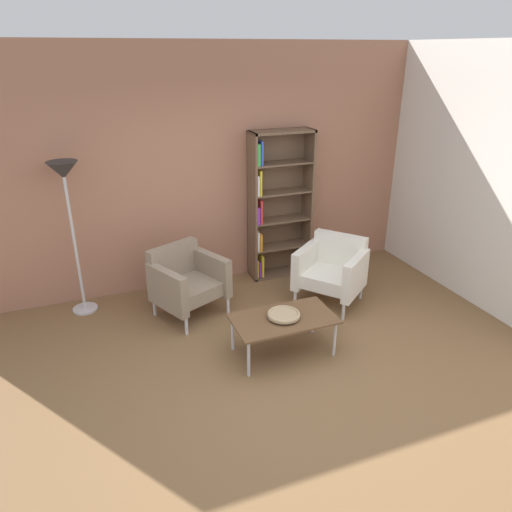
# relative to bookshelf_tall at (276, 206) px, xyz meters

# --- Properties ---
(ground_plane) EXTENTS (8.32, 8.32, 0.00)m
(ground_plane) POSITION_rel_bookshelf_tall_xyz_m (-0.93, -2.26, -0.95)
(ground_plane) COLOR brown
(brick_back_panel) EXTENTS (6.40, 0.12, 2.90)m
(brick_back_panel) POSITION_rel_bookshelf_tall_xyz_m (-0.93, 0.20, 0.50)
(brick_back_panel) COLOR #A87056
(brick_back_panel) RESTS_ON ground_plane
(plaster_right_partition) EXTENTS (0.12, 5.20, 2.90)m
(plaster_right_partition) POSITION_rel_bookshelf_tall_xyz_m (1.93, -1.66, 0.50)
(plaster_right_partition) COLOR silver
(plaster_right_partition) RESTS_ON ground_plane
(bookshelf_tall) EXTENTS (0.80, 0.30, 1.90)m
(bookshelf_tall) POSITION_rel_bookshelf_tall_xyz_m (0.00, 0.00, 0.00)
(bookshelf_tall) COLOR brown
(bookshelf_tall) RESTS_ON ground_plane
(coffee_table_low) EXTENTS (1.00, 0.56, 0.40)m
(coffee_table_low) POSITION_rel_bookshelf_tall_xyz_m (-0.66, -1.74, -0.58)
(coffee_table_low) COLOR brown
(coffee_table_low) RESTS_ON ground_plane
(decorative_bowl) EXTENTS (0.32, 0.32, 0.05)m
(decorative_bowl) POSITION_rel_bookshelf_tall_xyz_m (-0.66, -1.74, -0.51)
(decorative_bowl) COLOR tan
(decorative_bowl) RESTS_ON coffee_table_low
(armchair_by_bookshelf) EXTENTS (0.91, 0.88, 0.78)m
(armchair_by_bookshelf) POSITION_rel_bookshelf_tall_xyz_m (-1.36, -0.62, -0.53)
(armchair_by_bookshelf) COLOR gray
(armchair_by_bookshelf) RESTS_ON ground_plane
(armchair_spare_guest) EXTENTS (0.94, 0.95, 0.78)m
(armchair_spare_guest) POSITION_rel_bookshelf_tall_xyz_m (0.32, -0.95, -0.53)
(armchair_spare_guest) COLOR white
(armchair_spare_guest) RESTS_ON ground_plane
(floor_lamp_torchiere) EXTENTS (0.32, 0.32, 1.74)m
(floor_lamp_torchiere) POSITION_rel_bookshelf_tall_xyz_m (-2.46, -0.12, 0.50)
(floor_lamp_torchiere) COLOR silver
(floor_lamp_torchiere) RESTS_ON ground_plane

